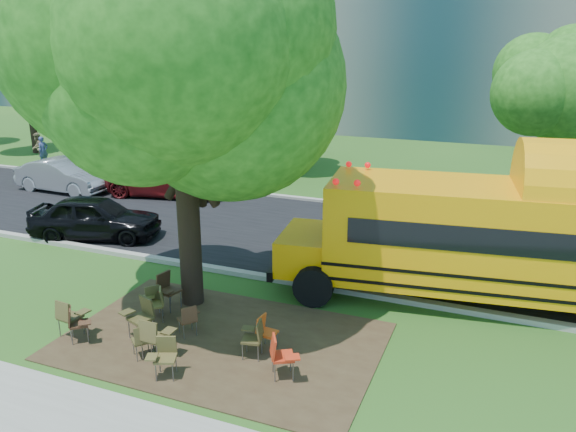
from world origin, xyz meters
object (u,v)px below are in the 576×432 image
at_px(chair_4, 153,335).
at_px(chair_12, 265,330).
at_px(chair_2, 143,338).
at_px(bg_car_silver, 63,176).
at_px(chair_3, 141,313).
at_px(chair_0, 69,315).
at_px(main_tree, 180,65).
at_px(black_car, 95,217).
at_px(chair_6, 255,335).
at_px(pedestrian_a, 43,151).
at_px(chair_10, 167,287).
at_px(pedestrian_b, 38,148).
at_px(chair_5, 164,353).
at_px(chair_8, 152,296).
at_px(chair_9, 157,301).
at_px(bg_car_red, 171,178).
at_px(chair_11, 189,317).
at_px(chair_1, 76,321).
at_px(school_bus, 557,242).

bearing_deg(chair_4, chair_12, 32.21).
distance_m(chair_2, bg_car_silver, 15.48).
distance_m(chair_3, bg_car_silver, 14.58).
bearing_deg(chair_0, chair_3, 28.77).
bearing_deg(main_tree, black_car, 151.40).
height_order(chair_3, chair_12, chair_3).
xyz_separation_m(chair_6, pedestrian_a, (-18.93, 13.38, 0.24)).
bearing_deg(chair_10, main_tree, 157.09).
bearing_deg(chair_0, pedestrian_b, 143.37).
bearing_deg(chair_5, chair_10, -78.97).
distance_m(chair_0, chair_3, 1.64).
xyz_separation_m(main_tree, bg_car_silver, (-11.18, 7.54, -5.22)).
relative_size(chair_6, pedestrian_b, 0.53).
relative_size(chair_8, pedestrian_b, 0.48).
bearing_deg(chair_3, chair_6, -157.24).
relative_size(chair_2, chair_4, 0.83).
relative_size(chair_0, chair_9, 1.10).
height_order(chair_0, pedestrian_a, pedestrian_a).
bearing_deg(chair_6, chair_10, 56.19).
bearing_deg(bg_car_silver, chair_2, -129.80).
height_order(chair_6, chair_9, chair_6).
xyz_separation_m(main_tree, chair_12, (2.68, -1.42, -5.45)).
distance_m(chair_12, bg_car_red, 13.73).
bearing_deg(pedestrian_b, chair_6, 19.11).
bearing_deg(pedestrian_b, chair_11, 17.09).
height_order(chair_1, bg_car_red, bg_car_red).
xyz_separation_m(chair_1, bg_car_red, (-5.07, 11.55, 0.23)).
height_order(main_tree, pedestrian_b, main_tree).
xyz_separation_m(chair_1, chair_10, (0.95, 2.13, 0.08)).
distance_m(chair_5, pedestrian_a, 22.90).
relative_size(chair_1, bg_car_silver, 0.19).
bearing_deg(chair_11, chair_1, 156.95).
bearing_deg(chair_3, chair_12, -149.93).
relative_size(chair_12, pedestrian_a, 0.52).
distance_m(chair_6, bg_car_silver, 16.64).
relative_size(main_tree, bg_car_silver, 2.14).
distance_m(black_car, pedestrian_a, 13.65).
bearing_deg(pedestrian_b, chair_9, 16.07).
height_order(chair_6, pedestrian_a, pedestrian_a).
distance_m(chair_9, chair_12, 2.97).
bearing_deg(school_bus, chair_10, -165.44).
xyz_separation_m(main_tree, chair_4, (0.69, -2.67, -5.35)).
bearing_deg(bg_car_silver, chair_11, -125.44).
bearing_deg(chair_3, chair_0, 41.19).
bearing_deg(chair_1, pedestrian_b, -173.24).
height_order(chair_1, chair_5, chair_5).
relative_size(chair_2, chair_6, 0.92).
xyz_separation_m(chair_2, chair_11, (0.40, 1.17, -0.01)).
bearing_deg(pedestrian_b, black_car, 16.18).
bearing_deg(chair_11, black_car, 93.26).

